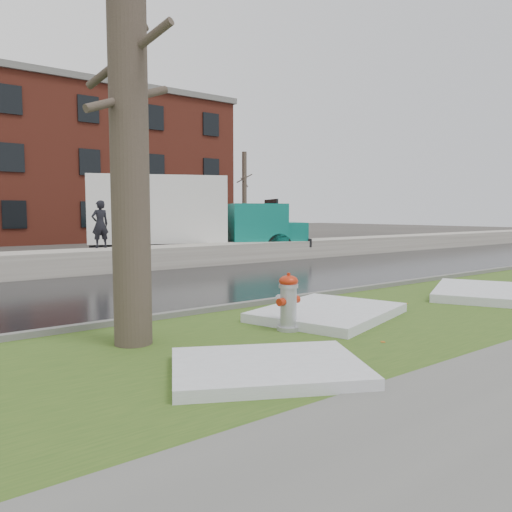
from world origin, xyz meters
TOP-DOWN VIEW (x-y plane):
  - ground at (0.00, 0.00)m, footprint 120.00×120.00m
  - verge at (0.00, -1.25)m, footprint 60.00×4.50m
  - road at (0.00, 4.50)m, footprint 60.00×7.00m
  - parking_lot at (0.00, 13.00)m, footprint 60.00×9.00m
  - curb at (0.00, 1.00)m, footprint 60.00×0.15m
  - snowbank at (0.00, 8.70)m, footprint 60.00×1.60m
  - brick_building at (2.00, 30.00)m, footprint 26.00×12.00m
  - bg_tree_right at (16.00, 24.00)m, footprint 1.40×1.62m
  - fire_hydrant at (-1.32, -1.02)m, footprint 0.45×0.40m
  - tree at (-3.63, -0.29)m, footprint 1.37×1.60m
  - box_truck at (3.49, 10.92)m, footprint 9.85×5.56m
  - worker at (-0.59, 9.30)m, footprint 0.59×0.40m
  - snow_patch_near at (-0.06, -0.67)m, footprint 3.08×2.68m
  - snow_patch_far at (-2.93, -2.50)m, footprint 2.69×2.44m
  - snow_patch_side at (4.29, -1.13)m, footprint 3.31×2.87m

SIDE VIEW (x-z plane):
  - ground at x=0.00m, z-range 0.00..0.00m
  - road at x=0.00m, z-range 0.00..0.03m
  - parking_lot at x=0.00m, z-range 0.00..0.03m
  - verge at x=0.00m, z-range 0.00..0.04m
  - curb at x=0.00m, z-range 0.00..0.14m
  - snow_patch_far at x=-2.93m, z-range 0.04..0.18m
  - snow_patch_near at x=-0.06m, z-range 0.04..0.20m
  - snow_patch_side at x=4.29m, z-range 0.04..0.22m
  - snowbank at x=0.00m, z-range 0.00..0.75m
  - fire_hydrant at x=-1.32m, z-range 0.07..1.00m
  - worker at x=-0.59m, z-range 0.75..2.32m
  - box_truck at x=3.49m, z-range 0.10..3.45m
  - bg_tree_right at x=16.00m, z-range 0.08..6.58m
  - tree at x=-3.63m, z-range 0.06..6.76m
  - brick_building at x=2.00m, z-range 0.00..10.00m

